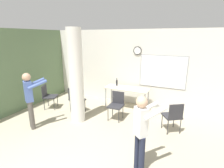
% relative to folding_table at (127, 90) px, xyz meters
% --- Properties ---
extents(wall_left_accent, '(0.12, 7.00, 2.80)m').
position_rel_folding_table_xyz_m(wall_left_accent, '(-3.37, -1.99, 0.70)').
color(wall_left_accent, '#5B7551').
rests_on(wall_left_accent, ground_plane).
extents(wall_back, '(8.00, 0.15, 2.80)m').
position_rel_folding_table_xyz_m(wall_back, '(0.15, 0.57, 0.70)').
color(wall_back, silver).
rests_on(wall_back, ground_plane).
extents(support_pillar, '(0.43, 0.43, 2.80)m').
position_rel_folding_table_xyz_m(support_pillar, '(-1.02, -1.59, 0.70)').
color(support_pillar, silver).
rests_on(support_pillar, ground_plane).
extents(folding_table, '(1.58, 0.61, 0.76)m').
position_rel_folding_table_xyz_m(folding_table, '(0.00, 0.00, 0.00)').
color(folding_table, beige).
rests_on(folding_table, ground_plane).
extents(bottle_on_table, '(0.06, 0.06, 0.29)m').
position_rel_folding_table_xyz_m(bottle_on_table, '(-0.46, 0.14, 0.17)').
color(bottle_on_table, black).
rests_on(bottle_on_table, folding_table).
extents(chair_mid_room, '(0.61, 0.61, 0.87)m').
position_rel_folding_table_xyz_m(chair_mid_room, '(1.73, -1.08, -0.19)').
color(chair_mid_room, '#2D2D33').
rests_on(chair_mid_room, ground_plane).
extents(chair_near_pillar, '(0.55, 0.55, 0.87)m').
position_rel_folding_table_xyz_m(chair_near_pillar, '(-1.43, -1.13, -0.19)').
color(chair_near_pillar, '#2D2D33').
rests_on(chair_near_pillar, ground_plane).
extents(chair_by_left_wall, '(0.58, 0.58, 0.87)m').
position_rel_folding_table_xyz_m(chair_by_left_wall, '(-2.55, -1.24, -0.19)').
color(chair_by_left_wall, '#2D2D33').
rests_on(chair_by_left_wall, ground_plane).
extents(chair_table_front, '(0.45, 0.45, 0.87)m').
position_rel_folding_table_xyz_m(chair_table_front, '(0.02, -0.96, -0.19)').
color(chair_table_front, '#2D2D33').
rests_on(chair_table_front, ground_plane).
extents(person_playing_side, '(0.58, 0.62, 1.55)m').
position_rel_folding_table_xyz_m(person_playing_side, '(1.34, -2.83, 0.22)').
color(person_playing_side, '#1E2338').
rests_on(person_playing_side, ground_plane).
extents(person_watching_back, '(0.56, 0.65, 1.61)m').
position_rel_folding_table_xyz_m(person_watching_back, '(-1.92, -2.51, 0.25)').
color(person_watching_back, '#514C47').
rests_on(person_watching_back, ground_plane).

